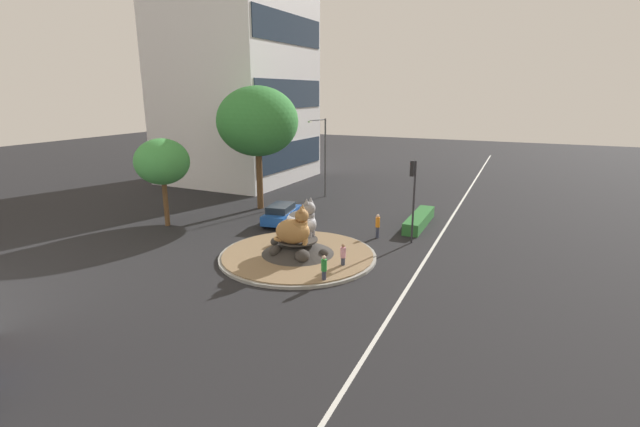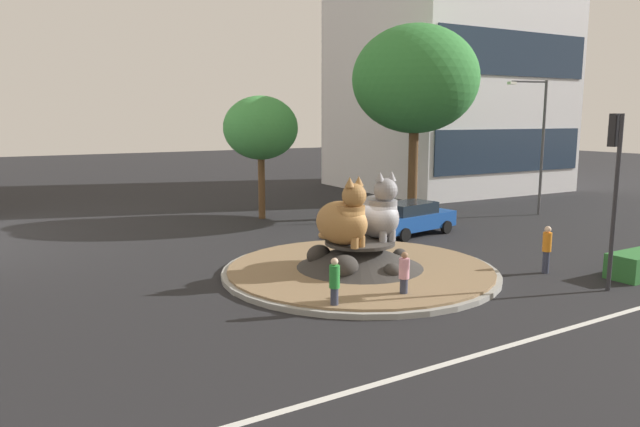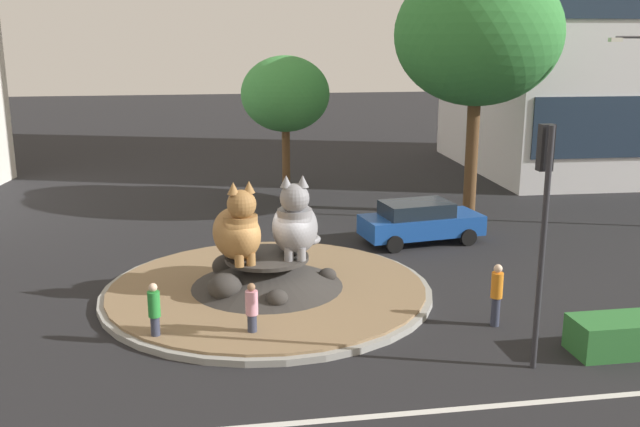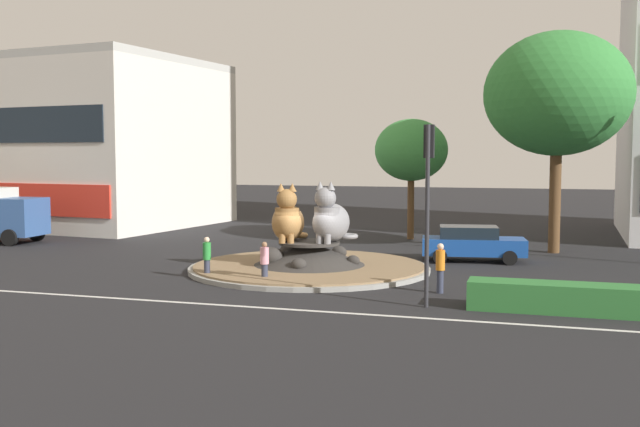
% 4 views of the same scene
% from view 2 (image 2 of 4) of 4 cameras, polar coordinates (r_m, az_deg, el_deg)
% --- Properties ---
extents(ground_plane, '(160.00, 160.00, 0.00)m').
position_cam_2_polar(ground_plane, '(21.48, 3.91, -5.89)').
color(ground_plane, black).
extents(lane_centreline, '(112.00, 0.20, 0.01)m').
position_cam_2_polar(lane_centreline, '(16.18, 19.77, -11.61)').
color(lane_centreline, silver).
rests_on(lane_centreline, ground).
extents(roundabout_island, '(10.06, 10.06, 1.22)m').
position_cam_2_polar(roundabout_island, '(21.36, 3.87, -4.81)').
color(roundabout_island, gray).
rests_on(roundabout_island, ground).
extents(cat_statue_tabby, '(1.84, 2.60, 2.46)m').
position_cam_2_polar(cat_statue_tabby, '(20.35, 2.38, -0.61)').
color(cat_statue_tabby, '#9E703D').
rests_on(cat_statue_tabby, roundabout_island).
extents(cat_statue_grey, '(1.82, 2.54, 2.54)m').
position_cam_2_polar(cat_statue_grey, '(21.59, 5.79, 0.01)').
color(cat_statue_grey, gray).
rests_on(cat_statue_grey, roundabout_island).
extents(traffic_light_mast, '(0.32, 0.46, 5.78)m').
position_cam_2_polar(traffic_light_mast, '(20.97, 26.93, 3.82)').
color(traffic_light_mast, '#2D2D33').
rests_on(traffic_light_mast, ground).
extents(broadleaf_tree_behind_island, '(4.15, 4.15, 6.87)m').
position_cam_2_polar(broadleaf_tree_behind_island, '(32.75, -5.84, 8.32)').
color(broadleaf_tree_behind_island, brown).
rests_on(broadleaf_tree_behind_island, ground).
extents(second_tree_near_tower, '(7.09, 7.09, 10.80)m').
position_cam_2_polar(second_tree_near_tower, '(33.83, 9.32, 12.83)').
color(second_tree_near_tower, brown).
rests_on(second_tree_near_tower, ground).
extents(streetlight_arm, '(2.46, 0.83, 7.77)m').
position_cam_2_polar(streetlight_arm, '(36.06, 20.68, 6.99)').
color(streetlight_arm, '#4C4C51').
rests_on(streetlight_arm, ground).
extents(pedestrian_green_shirt, '(0.31, 0.31, 1.66)m').
position_cam_2_polar(pedestrian_green_shirt, '(16.98, 1.43, -6.91)').
color(pedestrian_green_shirt, '#33384C').
rests_on(pedestrian_green_shirt, ground).
extents(pedestrian_orange_shirt, '(0.32, 0.32, 1.75)m').
position_cam_2_polar(pedestrian_orange_shirt, '(22.85, 21.36, -3.16)').
color(pedestrian_orange_shirt, '#33384C').
rests_on(pedestrian_orange_shirt, ground).
extents(pedestrian_pink_shirt, '(0.33, 0.33, 1.57)m').
position_cam_2_polar(pedestrian_pink_shirt, '(18.26, 8.25, -6.01)').
color(pedestrian_pink_shirt, '#33384C').
rests_on(pedestrian_pink_shirt, ground).
extents(sedan_on_far_lane, '(4.81, 2.60, 1.61)m').
position_cam_2_polar(sedan_on_far_lane, '(28.65, 8.91, -0.40)').
color(sedan_on_far_lane, '#19479E').
rests_on(sedan_on_far_lane, ground).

